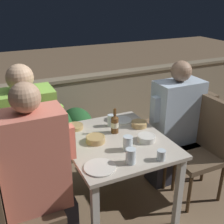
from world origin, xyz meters
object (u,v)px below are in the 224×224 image
Objects in this scene: person_green_blouse at (33,150)px; person_blue_shirt at (173,125)px; chair_left_far at (9,171)px; person_coral_top at (40,176)px; chair_right_far at (189,127)px; beer_bottle at (115,124)px; chair_right_near at (205,142)px; chair_left_near at (11,198)px.

person_blue_shirt is at bearing 0.65° from person_green_blouse.
person_coral_top is at bearing -61.80° from chair_left_far.
person_blue_shirt is at bearing 14.31° from person_coral_top.
chair_right_far is 0.89m from beer_bottle.
beer_bottle is at bearing 161.30° from chair_right_near.
chair_right_near is (1.68, -0.29, 0.00)m from chair_left_far.
chair_left_far and chair_right_far have the same top height.
chair_right_near reaches higher than beer_bottle.
chair_left_far is 1.00× the size of chair_right_far.
person_green_blouse is 1.34m from person_blue_shirt.
person_coral_top is 0.79m from beer_bottle.
person_green_blouse is at bearing 178.19° from beer_bottle.
chair_left_far is 1.71m from chair_right_near.
chair_right_near is (1.50, 0.04, -0.11)m from person_coral_top.
chair_right_near is 0.76× the size of person_blue_shirt.
chair_right_near is 4.31× the size of beer_bottle.
chair_left_near is 0.69× the size of person_green_blouse.
chair_right_far is (1.55, 0.02, -0.13)m from person_green_blouse.
person_blue_shirt is 5.68× the size of beer_bottle.
chair_left_far is 0.76× the size of person_blue_shirt.
person_green_blouse is at bearing 168.93° from chair_right_near.
chair_right_far is 0.76× the size of person_blue_shirt.
person_green_blouse reaches higher than person_blue_shirt.
person_green_blouse reaches higher than chair_left_far.
chair_left_near is at bearing -168.88° from chair_right_far.
chair_right_far is (1.77, 0.35, 0.00)m from chair_left_near.
person_green_blouse is 6.22× the size of beer_bottle.
person_coral_top is 6.08× the size of beer_bottle.
person_green_blouse is at bearing 55.99° from chair_left_near.
person_coral_top is at bearing 0.00° from chair_left_near.
person_coral_top is 1.51m from chair_right_near.
person_green_blouse reaches higher than person_coral_top.
chair_left_near reaches higher than beer_bottle.
chair_right_far reaches higher than beer_bottle.
chair_left_near is at bearing -161.21° from beer_bottle.
chair_right_far is (1.57, 0.35, -0.11)m from person_coral_top.
person_blue_shirt is at bearing 180.00° from chair_right_far.
chair_left_far is at bearing 170.22° from chair_right_near.
chair_right_near is at bearing -65.32° from person_blue_shirt.
chair_left_near is 1.80m from chair_right_far.
person_blue_shirt is 0.67m from beer_bottle.
chair_right_near and chair_right_far have the same top height.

